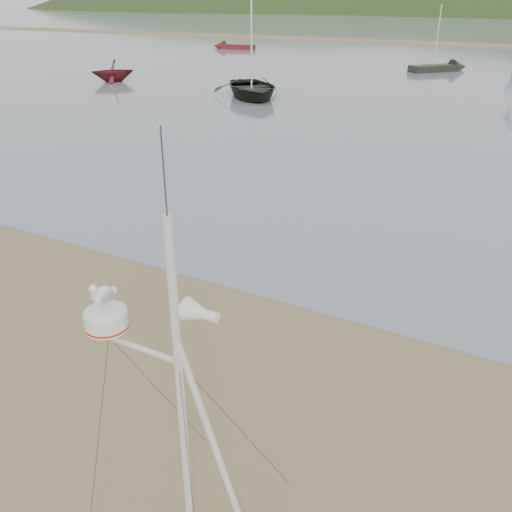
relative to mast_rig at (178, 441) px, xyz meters
The scene contains 6 objects.
ground 3.00m from the mast_rig, 165.27° to the left, with size 560.00×560.00×0.00m, color olive.
mast_rig is the anchor object (origin of this frame).
boat_dark 27.85m from the mast_rig, 117.84° to the left, with size 3.88×1.13×5.43m, color black.
boat_red 35.58m from the mast_rig, 133.62° to the left, with size 2.37×1.45×2.75m, color #5B1419.
sailboat_dark_mid 43.39m from the mast_rig, 97.79° to the left, with size 4.23×4.73×5.15m.
dinghy_red_far 60.81m from the mast_rig, 121.10° to the left, with size 5.05×1.63×1.21m.
Camera 1 is at (5.53, -4.08, 5.29)m, focal length 38.00 mm.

